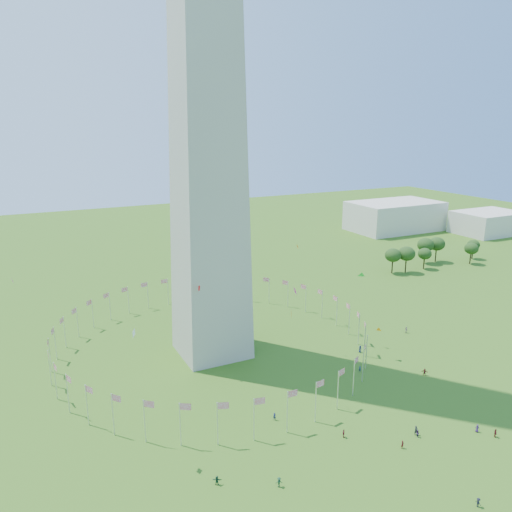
# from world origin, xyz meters

# --- Properties ---
(ground) EXTENTS (600.00, 600.00, 0.00)m
(ground) POSITION_xyz_m (0.00, 0.00, 0.00)
(ground) COLOR #2D5513
(ground) RESTS_ON ground
(washington_monument) EXTENTS (16.80, 16.80, 169.00)m
(washington_monument) POSITION_xyz_m (0.00, 50.00, 84.50)
(washington_monument) COLOR #B0AA9C
(washington_monument) RESTS_ON ground
(flag_ring) EXTENTS (80.24, 80.24, 9.00)m
(flag_ring) POSITION_xyz_m (-0.00, 50.00, 4.50)
(flag_ring) COLOR silver
(flag_ring) RESTS_ON ground
(gov_building_east_a) EXTENTS (50.00, 30.00, 16.00)m
(gov_building_east_a) POSITION_xyz_m (150.00, 150.00, 8.00)
(gov_building_east_a) COLOR beige
(gov_building_east_a) RESTS_ON ground
(gov_building_east_b) EXTENTS (35.00, 25.00, 12.00)m
(gov_building_east_b) POSITION_xyz_m (190.00, 120.00, 6.00)
(gov_building_east_b) COLOR beige
(gov_building_east_b) RESTS_ON ground
(crowd) EXTENTS (100.12, 62.16, 1.98)m
(crowd) POSITION_xyz_m (10.23, 2.14, 0.86)
(crowd) COLOR #361B53
(crowd) RESTS_ON ground
(kites_aloft) EXTENTS (126.03, 72.45, 35.98)m
(kites_aloft) POSITION_xyz_m (8.30, 25.05, 19.15)
(kites_aloft) COLOR green
(kites_aloft) RESTS_ON ground
(tree_line_east) EXTENTS (53.13, 15.89, 10.95)m
(tree_line_east) POSITION_xyz_m (112.44, 85.66, 5.05)
(tree_line_east) COLOR #294D19
(tree_line_east) RESTS_ON ground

